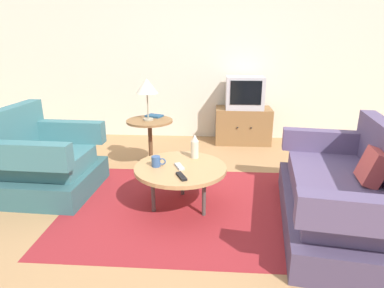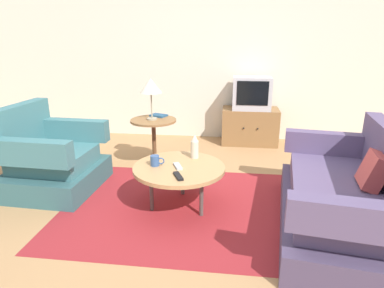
# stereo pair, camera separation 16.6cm
# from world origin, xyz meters

# --- Properties ---
(ground_plane) EXTENTS (16.00, 16.00, 0.00)m
(ground_plane) POSITION_xyz_m (0.00, 0.00, 0.00)
(ground_plane) COLOR #AD7F51
(back_wall) EXTENTS (9.00, 0.12, 2.70)m
(back_wall) POSITION_xyz_m (0.00, 2.57, 1.35)
(back_wall) COLOR beige
(back_wall) RESTS_ON ground
(area_rug) EXTENTS (2.18, 1.78, 0.00)m
(area_rug) POSITION_xyz_m (-0.10, 0.15, 0.00)
(area_rug) COLOR maroon
(area_rug) RESTS_ON ground
(armchair) EXTENTS (0.90, 0.96, 0.89)m
(armchair) POSITION_xyz_m (-1.51, 0.40, 0.31)
(armchair) COLOR #325C60
(armchair) RESTS_ON ground
(couch) EXTENTS (1.09, 1.75, 0.85)m
(couch) POSITION_xyz_m (1.30, -0.09, 0.29)
(couch) COLOR #4B3E5C
(couch) RESTS_ON ground
(coffee_table) EXTENTS (0.85, 0.85, 0.41)m
(coffee_table) POSITION_xyz_m (-0.10, 0.15, 0.38)
(coffee_table) COLOR tan
(coffee_table) RESTS_ON ground
(side_table) EXTENTS (0.55, 0.55, 0.61)m
(side_table) POSITION_xyz_m (-0.56, 1.11, 0.44)
(side_table) COLOR olive
(side_table) RESTS_ON ground
(tv_stand) EXTENTS (0.82, 0.48, 0.54)m
(tv_stand) POSITION_xyz_m (0.65, 2.24, 0.27)
(tv_stand) COLOR olive
(tv_stand) RESTS_ON ground
(television) EXTENTS (0.55, 0.40, 0.47)m
(television) POSITION_xyz_m (0.65, 2.22, 0.77)
(television) COLOR #B7B7BC
(television) RESTS_ON tv_stand
(table_lamp) EXTENTS (0.26, 0.26, 0.49)m
(table_lamp) POSITION_xyz_m (-0.57, 1.11, 1.00)
(table_lamp) COLOR #9E937A
(table_lamp) RESTS_ON side_table
(vase) EXTENTS (0.08, 0.08, 0.24)m
(vase) POSITION_xyz_m (0.02, 0.39, 0.53)
(vase) COLOR beige
(vase) RESTS_ON coffee_table
(mug) EXTENTS (0.13, 0.08, 0.10)m
(mug) POSITION_xyz_m (-0.32, 0.14, 0.46)
(mug) COLOR #335184
(mug) RESTS_ON coffee_table
(tv_remote_dark) EXTENTS (0.11, 0.17, 0.02)m
(tv_remote_dark) POSITION_xyz_m (-0.06, -0.09, 0.42)
(tv_remote_dark) COLOR black
(tv_remote_dark) RESTS_ON coffee_table
(tv_remote_silver) EXTENTS (0.11, 0.16, 0.02)m
(tv_remote_silver) POSITION_xyz_m (-0.10, 0.13, 0.42)
(tv_remote_silver) COLOR #B2B2B7
(tv_remote_silver) RESTS_ON coffee_table
(book) EXTENTS (0.23, 0.20, 0.02)m
(book) POSITION_xyz_m (-0.54, 1.29, 0.62)
(book) COLOR navy
(book) RESTS_ON side_table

